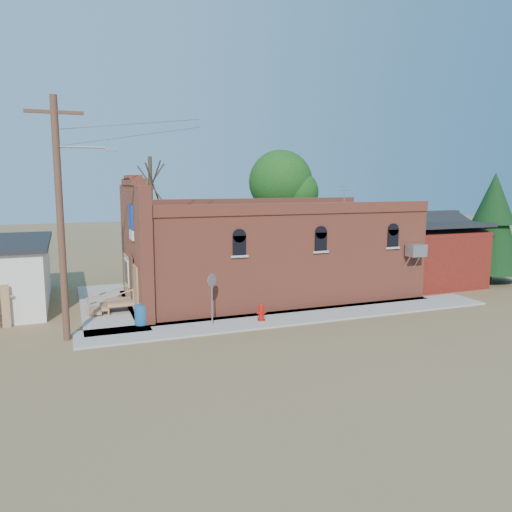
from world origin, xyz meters
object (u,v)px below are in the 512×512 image
object	(u,v)px
brick_bar	(265,252)
stop_sign	(212,285)
fire_hydrant	(261,312)
utility_pole	(62,214)
trash_barrel	(141,315)

from	to	relation	value
brick_bar	stop_sign	world-z (taller)	brick_bar
fire_hydrant	stop_sign	xyz separation A→B (m)	(-2.14, 0.13, 1.31)
utility_pole	stop_sign	world-z (taller)	utility_pole
brick_bar	stop_sign	xyz separation A→B (m)	(-4.20, -4.57, -0.58)
brick_bar	trash_barrel	distance (m)	7.98
trash_barrel	brick_bar	bearing A→B (deg)	26.60
utility_pole	fire_hydrant	xyz separation A→B (m)	(7.72, -0.40, -4.33)
fire_hydrant	trash_barrel	world-z (taller)	trash_barrel
utility_pole	trash_barrel	world-z (taller)	utility_pole
fire_hydrant	brick_bar	bearing A→B (deg)	65.18
fire_hydrant	trash_barrel	bearing A→B (deg)	164.86
brick_bar	fire_hydrant	distance (m)	5.47
fire_hydrant	stop_sign	bearing A→B (deg)	175.48
fire_hydrant	trash_barrel	distance (m)	5.03
utility_pole	trash_barrel	bearing A→B (deg)	16.03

